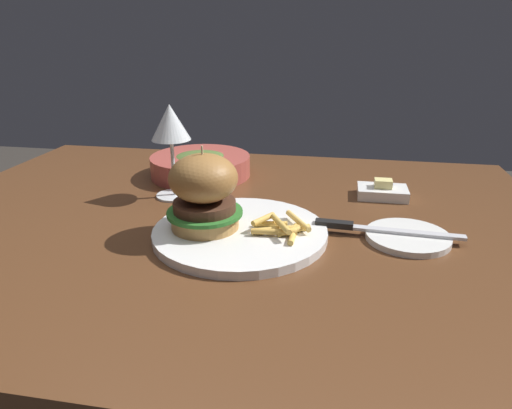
% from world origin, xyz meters
% --- Properties ---
extents(dining_table, '(1.14, 0.86, 0.74)m').
position_xyz_m(dining_table, '(0.00, 0.00, 0.64)').
color(dining_table, '#56331C').
rests_on(dining_table, ground).
extents(main_plate, '(0.27, 0.27, 0.01)m').
position_xyz_m(main_plate, '(0.04, -0.07, 0.75)').
color(main_plate, white).
rests_on(main_plate, dining_table).
extents(burger_sandwich, '(0.12, 0.12, 0.13)m').
position_xyz_m(burger_sandwich, '(-0.01, -0.07, 0.81)').
color(burger_sandwich, '#B78447').
rests_on(burger_sandwich, main_plate).
extents(fries_pile, '(0.09, 0.11, 0.02)m').
position_xyz_m(fries_pile, '(0.11, -0.07, 0.76)').
color(fries_pile, '#E0B251').
rests_on(fries_pile, main_plate).
extents(wine_glass, '(0.07, 0.07, 0.18)m').
position_xyz_m(wine_glass, '(-0.12, 0.09, 0.88)').
color(wine_glass, silver).
rests_on(wine_glass, dining_table).
extents(bread_plate, '(0.13, 0.13, 0.01)m').
position_xyz_m(bread_plate, '(0.30, -0.03, 0.74)').
color(bread_plate, white).
rests_on(bread_plate, dining_table).
extents(table_knife, '(0.23, 0.03, 0.01)m').
position_xyz_m(table_knife, '(0.25, -0.03, 0.75)').
color(table_knife, silver).
rests_on(table_knife, bread_plate).
extents(butter_dish, '(0.09, 0.06, 0.04)m').
position_xyz_m(butter_dish, '(0.28, 0.16, 0.75)').
color(butter_dish, white).
rests_on(butter_dish, dining_table).
extents(soup_bowl, '(0.22, 0.22, 0.05)m').
position_xyz_m(soup_bowl, '(-0.11, 0.23, 0.76)').
color(soup_bowl, '#B24C42').
rests_on(soup_bowl, dining_table).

